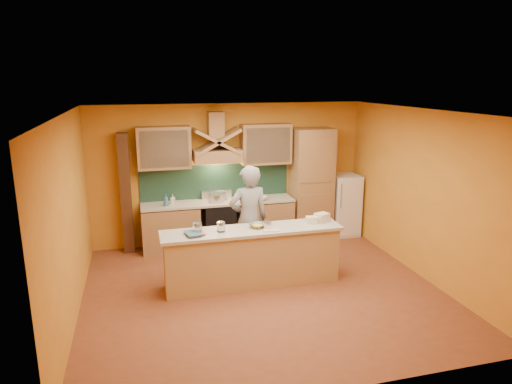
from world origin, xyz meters
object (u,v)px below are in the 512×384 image
object	(u,v)px
stove	(219,224)
kitchen_scale	(267,226)
person	(249,220)
mixing_bowl	(258,226)
fridge	(344,205)

from	to	relation	value
stove	kitchen_scale	bearing A→B (deg)	-77.42
person	mixing_bowl	world-z (taller)	person
stove	person	world-z (taller)	person
fridge	kitchen_scale	bearing A→B (deg)	-139.18
mixing_bowl	person	bearing A→B (deg)	93.99
kitchen_scale	mixing_bowl	distance (m)	0.17
stove	person	bearing A→B (deg)	-79.01
fridge	kitchen_scale	world-z (taller)	fridge
fridge	mixing_bowl	distance (m)	3.05
person	kitchen_scale	xyz separation A→B (m)	(0.17, -0.56, 0.05)
kitchen_scale	mixing_bowl	size ratio (longest dim) A/B	0.42
person	mixing_bowl	xyz separation A→B (m)	(0.03, -0.46, 0.04)
fridge	mixing_bowl	world-z (taller)	fridge
fridge	person	world-z (taller)	person
fridge	kitchen_scale	distance (m)	3.01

